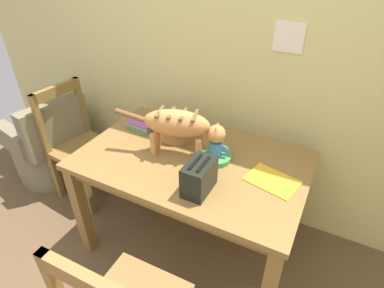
{
  "coord_description": "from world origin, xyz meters",
  "views": [
    {
      "loc": [
        0.63,
        -0.12,
        1.83
      ],
      "look_at": [
        -0.06,
        1.21,
        0.84
      ],
      "focal_mm": 29.23,
      "sensor_mm": 36.0,
      "label": 1
    }
  ],
  "objects_px": {
    "cat": "(180,125)",
    "wicker_armchair": "(51,149)",
    "toaster": "(199,177)",
    "wooden_chair_near": "(81,146)",
    "magazine": "(272,181)",
    "dining_table": "(192,170)",
    "saucer_bowl": "(215,157)",
    "coffee_mug": "(216,148)",
    "book_stack": "(142,124)",
    "wicker_basket": "(177,128)"
  },
  "relations": [
    {
      "from": "magazine",
      "to": "toaster",
      "type": "bearing_deg",
      "value": -129.68
    },
    {
      "from": "toaster",
      "to": "book_stack",
      "type": "bearing_deg",
      "value": 148.39
    },
    {
      "from": "cat",
      "to": "wooden_chair_near",
      "type": "height_order",
      "value": "cat"
    },
    {
      "from": "saucer_bowl",
      "to": "coffee_mug",
      "type": "distance_m",
      "value": 0.06
    },
    {
      "from": "toaster",
      "to": "wicker_armchair",
      "type": "height_order",
      "value": "toaster"
    },
    {
      "from": "dining_table",
      "to": "wooden_chair_near",
      "type": "xyz_separation_m",
      "value": [
        -1.05,
        0.1,
        -0.2
      ]
    },
    {
      "from": "coffee_mug",
      "to": "magazine",
      "type": "height_order",
      "value": "coffee_mug"
    },
    {
      "from": "magazine",
      "to": "book_stack",
      "type": "distance_m",
      "value": 0.96
    },
    {
      "from": "cat",
      "to": "wicker_armchair",
      "type": "relative_size",
      "value": 0.81
    },
    {
      "from": "saucer_bowl",
      "to": "toaster",
      "type": "bearing_deg",
      "value": -83.21
    },
    {
      "from": "magazine",
      "to": "coffee_mug",
      "type": "bearing_deg",
      "value": -173.93
    },
    {
      "from": "toaster",
      "to": "wicker_armchair",
      "type": "relative_size",
      "value": 0.26
    },
    {
      "from": "dining_table",
      "to": "wicker_armchair",
      "type": "bearing_deg",
      "value": 175.23
    },
    {
      "from": "coffee_mug",
      "to": "saucer_bowl",
      "type": "bearing_deg",
      "value": 180.0
    },
    {
      "from": "dining_table",
      "to": "coffee_mug",
      "type": "xyz_separation_m",
      "value": [
        0.13,
        0.05,
        0.17
      ]
    },
    {
      "from": "cat",
      "to": "saucer_bowl",
      "type": "bearing_deg",
      "value": 90.0
    },
    {
      "from": "book_stack",
      "to": "coffee_mug",
      "type": "bearing_deg",
      "value": -9.64
    },
    {
      "from": "saucer_bowl",
      "to": "wicker_basket",
      "type": "bearing_deg",
      "value": 157.16
    },
    {
      "from": "wicker_basket",
      "to": "wicker_armchair",
      "type": "bearing_deg",
      "value": -176.68
    },
    {
      "from": "dining_table",
      "to": "coffee_mug",
      "type": "height_order",
      "value": "coffee_mug"
    },
    {
      "from": "saucer_bowl",
      "to": "book_stack",
      "type": "distance_m",
      "value": 0.6
    },
    {
      "from": "wooden_chair_near",
      "to": "saucer_bowl",
      "type": "bearing_deg",
      "value": 93.08
    },
    {
      "from": "book_stack",
      "to": "wicker_basket",
      "type": "bearing_deg",
      "value": 8.69
    },
    {
      "from": "book_stack",
      "to": "wicker_armchair",
      "type": "relative_size",
      "value": 0.26
    },
    {
      "from": "dining_table",
      "to": "wooden_chair_near",
      "type": "bearing_deg",
      "value": 174.75
    },
    {
      "from": "dining_table",
      "to": "cat",
      "type": "height_order",
      "value": "cat"
    },
    {
      "from": "saucer_bowl",
      "to": "magazine",
      "type": "xyz_separation_m",
      "value": [
        0.35,
        -0.04,
        -0.01
      ]
    },
    {
      "from": "dining_table",
      "to": "coffee_mug",
      "type": "relative_size",
      "value": 11.2
    },
    {
      "from": "book_stack",
      "to": "toaster",
      "type": "distance_m",
      "value": 0.74
    },
    {
      "from": "dining_table",
      "to": "book_stack",
      "type": "distance_m",
      "value": 0.51
    },
    {
      "from": "dining_table",
      "to": "toaster",
      "type": "distance_m",
      "value": 0.33
    },
    {
      "from": "coffee_mug",
      "to": "wicker_basket",
      "type": "bearing_deg",
      "value": 157.4
    },
    {
      "from": "toaster",
      "to": "wooden_chair_near",
      "type": "xyz_separation_m",
      "value": [
        -1.21,
        0.33,
        -0.38
      ]
    },
    {
      "from": "book_stack",
      "to": "wooden_chair_near",
      "type": "distance_m",
      "value": 0.67
    },
    {
      "from": "dining_table",
      "to": "magazine",
      "type": "xyz_separation_m",
      "value": [
        0.48,
        0.01,
        0.09
      ]
    },
    {
      "from": "dining_table",
      "to": "saucer_bowl",
      "type": "relative_size",
      "value": 7.11
    },
    {
      "from": "book_stack",
      "to": "wicker_armchair",
      "type": "xyz_separation_m",
      "value": [
        -1.0,
        -0.03,
        -0.5
      ]
    },
    {
      "from": "cat",
      "to": "magazine",
      "type": "height_order",
      "value": "cat"
    },
    {
      "from": "dining_table",
      "to": "coffee_mug",
      "type": "distance_m",
      "value": 0.22
    },
    {
      "from": "dining_table",
      "to": "wicker_basket",
      "type": "xyz_separation_m",
      "value": [
        -0.21,
        0.2,
        0.14
      ]
    },
    {
      "from": "coffee_mug",
      "to": "book_stack",
      "type": "distance_m",
      "value": 0.61
    },
    {
      "from": "dining_table",
      "to": "wicker_armchair",
      "type": "xyz_separation_m",
      "value": [
        -1.47,
        0.12,
        -0.38
      ]
    },
    {
      "from": "wicker_basket",
      "to": "wicker_armchair",
      "type": "xyz_separation_m",
      "value": [
        -1.26,
        -0.07,
        -0.52
      ]
    },
    {
      "from": "coffee_mug",
      "to": "wicker_armchair",
      "type": "relative_size",
      "value": 0.15
    },
    {
      "from": "magazine",
      "to": "wooden_chair_near",
      "type": "height_order",
      "value": "wooden_chair_near"
    },
    {
      "from": "coffee_mug",
      "to": "wicker_basket",
      "type": "xyz_separation_m",
      "value": [
        -0.34,
        0.14,
        -0.03
      ]
    },
    {
      "from": "wicker_basket",
      "to": "coffee_mug",
      "type": "bearing_deg",
      "value": -22.6
    },
    {
      "from": "cat",
      "to": "coffee_mug",
      "type": "bearing_deg",
      "value": 89.73
    },
    {
      "from": "wicker_basket",
      "to": "toaster",
      "type": "bearing_deg",
      "value": -49.11
    },
    {
      "from": "magazine",
      "to": "saucer_bowl",
      "type": "bearing_deg",
      "value": -173.85
    }
  ]
}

